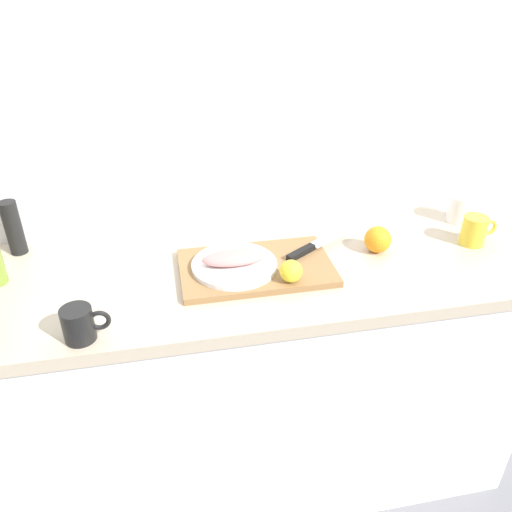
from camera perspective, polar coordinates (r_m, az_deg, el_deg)
The scene contains 13 objects.
ground_plane at distance 2.15m, azimuth -3.98°, elevation -22.38°, with size 12.00×12.00×0.00m, color slate.
back_wall at distance 1.68m, azimuth -7.14°, elevation 14.39°, with size 3.20×0.05×2.50m, color white.
kitchen_counter at distance 1.81m, azimuth -4.51°, elevation -13.85°, with size 2.00×0.60×0.90m.
cutting_board at distance 1.52m, azimuth 0.00°, elevation -1.29°, with size 0.45×0.27×0.02m, color olive.
white_plate at distance 1.50m, azimuth -2.41°, elevation -1.02°, with size 0.25×0.25×0.01m, color white.
fish_fillet at distance 1.49m, azimuth -2.43°, elevation -0.19°, with size 0.19×0.08×0.04m, color tan.
chef_knife at distance 1.60m, azimuth 6.27°, elevation 1.07°, with size 0.26×0.18×0.02m.
lemon_0 at distance 1.43m, azimuth 3.90°, elevation -1.69°, with size 0.06×0.06×0.06m, color yellow.
coffee_mug_0 at distance 1.32m, azimuth -19.01°, elevation -7.16°, with size 0.12×0.08×0.09m.
coffee_mug_1 at distance 1.79m, azimuth 23.12°, elevation 2.65°, with size 0.12×0.08×0.10m.
coffee_mug_2 at distance 1.93m, azimuth 21.86°, elevation 4.94°, with size 0.13×0.09×0.09m.
orange_1 at distance 1.65m, azimuth 13.36°, elevation 1.80°, with size 0.08×0.08×0.08m, color orange.
pepper_mill at distance 1.74m, azimuth -25.35°, elevation 2.85°, with size 0.05×0.05×0.17m, color black.
Camera 1 is at (-0.12, -1.28, 1.73)m, focal length 36.02 mm.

